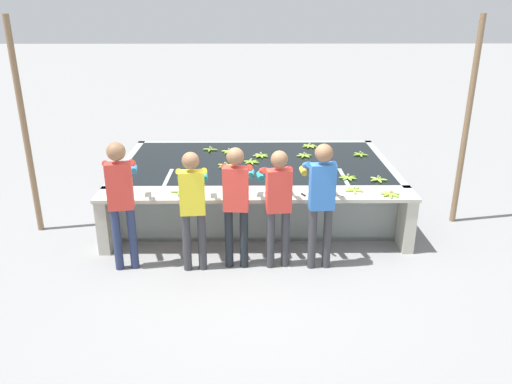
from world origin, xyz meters
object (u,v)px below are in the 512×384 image
(banana_bunch_ledge_2, at_px, (354,190))
(support_post_left, at_px, (25,130))
(worker_3, at_px, (278,199))
(banana_bunch_floating_1, at_px, (261,156))
(worker_1, at_px, (193,201))
(banana_bunch_floating_3, at_px, (210,149))
(knife_0, at_px, (306,196))
(support_post_right, at_px, (467,125))
(banana_bunch_floating_7, at_px, (198,177))
(banana_bunch_floating_0, at_px, (229,151))
(banana_bunch_floating_10, at_px, (310,146))
(banana_bunch_floating_2, at_px, (304,155))
(worker_4, at_px, (321,195))
(banana_bunch_ledge_0, at_px, (390,194))
(knife_1, at_px, (332,193))
(worker_2, at_px, (236,197))
(banana_bunch_floating_6, at_px, (225,166))
(banana_bunch_ledge_1, at_px, (180,192))
(worker_0, at_px, (121,194))
(banana_bunch_floating_8, at_px, (251,162))
(banana_bunch_floating_5, at_px, (360,154))
(banana_bunch_floating_4, at_px, (378,179))
(banana_bunch_floating_9, at_px, (348,178))

(banana_bunch_ledge_2, height_order, support_post_left, support_post_left)
(worker_3, height_order, banana_bunch_floating_1, worker_3)
(worker_1, xyz_separation_m, banana_bunch_floating_3, (0.01, 2.79, -0.11))
(knife_0, height_order, support_post_right, support_post_right)
(worker_3, bearing_deg, banana_bunch_floating_7, 134.75)
(banana_bunch_floating_0, xyz_separation_m, banana_bunch_floating_10, (1.48, 0.35, -0.00))
(banana_bunch_floating_2, bearing_deg, worker_4, -90.52)
(banana_bunch_floating_7, distance_m, banana_bunch_ledge_0, 2.82)
(worker_4, xyz_separation_m, banana_bunch_floating_2, (0.02, 2.35, -0.17))
(knife_1, bearing_deg, banana_bunch_floating_1, 117.77)
(banana_bunch_ledge_2, bearing_deg, worker_2, -160.41)
(worker_3, relative_size, banana_bunch_floating_0, 5.84)
(banana_bunch_floating_1, bearing_deg, banana_bunch_floating_6, -136.02)
(banana_bunch_ledge_0, xyz_separation_m, banana_bunch_ledge_1, (-2.92, 0.12, 0.00))
(knife_1, bearing_deg, worker_1, -163.23)
(worker_0, distance_m, banana_bunch_ledge_2, 3.19)
(worker_2, relative_size, banana_bunch_floating_8, 5.88)
(banana_bunch_floating_5, xyz_separation_m, banana_bunch_ledge_0, (0.01, -1.95, 0.00))
(banana_bunch_floating_3, height_order, banana_bunch_floating_10, same)
(banana_bunch_floating_8, xyz_separation_m, knife_0, (0.75, -1.58, -0.01))
(banana_bunch_floating_10, bearing_deg, banana_bunch_floating_5, -34.38)
(worker_1, bearing_deg, support_post_left, 154.17)
(banana_bunch_floating_6, bearing_deg, banana_bunch_floating_7, -122.63)
(banana_bunch_floating_1, bearing_deg, worker_3, -85.46)
(banana_bunch_floating_0, bearing_deg, banana_bunch_floating_4, -33.67)
(banana_bunch_floating_1, bearing_deg, banana_bunch_floating_3, 156.43)
(worker_4, bearing_deg, banana_bunch_floating_4, 46.97)
(banana_bunch_floating_2, relative_size, banana_bunch_ledge_2, 1.02)
(banana_bunch_ledge_1, relative_size, banana_bunch_ledge_2, 1.02)
(banana_bunch_floating_8, bearing_deg, support_post_left, -166.76)
(banana_bunch_floating_2, xyz_separation_m, banana_bunch_floating_5, (0.99, 0.05, 0.00))
(banana_bunch_floating_2, bearing_deg, banana_bunch_floating_3, 166.51)
(banana_bunch_floating_2, bearing_deg, banana_bunch_ledge_2, -72.90)
(worker_1, height_order, banana_bunch_ledge_0, worker_1)
(banana_bunch_floating_1, xyz_separation_m, banana_bunch_floating_10, (0.92, 0.61, 0.00))
(banana_bunch_floating_2, relative_size, banana_bunch_floating_7, 1.01)
(worker_1, height_order, worker_2, worker_2)
(worker_4, bearing_deg, banana_bunch_floating_9, 64.08)
(banana_bunch_floating_4, bearing_deg, banana_bunch_floating_9, 168.34)
(worker_0, relative_size, banana_bunch_floating_7, 6.21)
(worker_2, relative_size, banana_bunch_floating_0, 5.99)
(banana_bunch_floating_2, height_order, banana_bunch_floating_6, same)
(worker_0, distance_m, banana_bunch_floating_5, 4.32)
(worker_4, xyz_separation_m, banana_bunch_ledge_2, (0.55, 0.62, -0.17))
(banana_bunch_floating_8, bearing_deg, worker_1, -110.43)
(banana_bunch_floating_1, relative_size, banana_bunch_floating_9, 1.00)
(worker_4, distance_m, banana_bunch_ledge_1, 1.99)
(banana_bunch_floating_2, bearing_deg, worker_3, -103.91)
(worker_3, xyz_separation_m, worker_4, (0.55, -0.03, 0.07))
(worker_2, height_order, banana_bunch_floating_6, worker_2)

